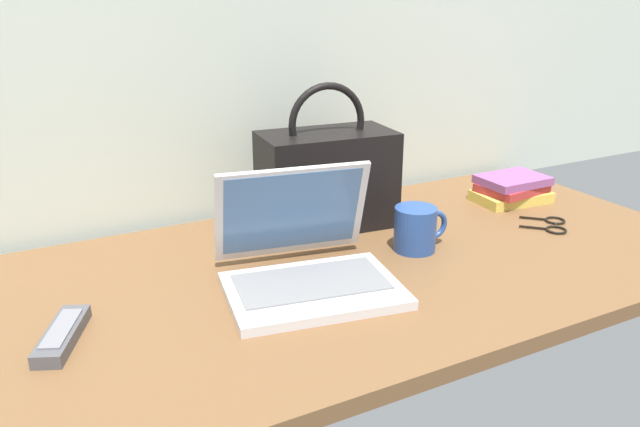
# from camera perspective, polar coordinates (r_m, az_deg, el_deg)

# --- Properties ---
(desk) EXTENTS (1.60, 0.76, 0.03)m
(desk) POSITION_cam_1_polar(r_m,az_deg,el_deg) (1.28, 2.32, -5.28)
(desk) COLOR brown
(desk) RESTS_ON ground
(laptop) EXTENTS (0.35, 0.33, 0.21)m
(laptop) POSITION_cam_1_polar(r_m,az_deg,el_deg) (1.18, -1.31, -4.37)
(laptop) COLOR silver
(laptop) RESTS_ON desk
(coffee_mug) EXTENTS (0.13, 0.09, 0.09)m
(coffee_mug) POSITION_cam_1_polar(r_m,az_deg,el_deg) (1.34, 8.64, -1.29)
(coffee_mug) COLOR #26478C
(coffee_mug) RESTS_ON desk
(remote_control_near) EXTENTS (0.11, 0.16, 0.02)m
(remote_control_near) POSITION_cam_1_polar(r_m,az_deg,el_deg) (1.09, -22.23, -10.09)
(remote_control_near) COLOR #4C4C51
(remote_control_near) RESTS_ON desk
(eyeglasses) EXTENTS (0.14, 0.14, 0.01)m
(eyeglasses) POSITION_cam_1_polar(r_m,az_deg,el_deg) (1.56, 20.34, -0.96)
(eyeglasses) COLOR black
(eyeglasses) RESTS_ON desk
(handbag) EXTENTS (0.31, 0.19, 0.33)m
(handbag) POSITION_cam_1_polar(r_m,az_deg,el_deg) (1.44, 0.63, 3.30)
(handbag) COLOR black
(handbag) RESTS_ON desk
(book_stack) EXTENTS (0.20, 0.14, 0.07)m
(book_stack) POSITION_cam_1_polar(r_m,az_deg,el_deg) (1.70, 16.92, 2.13)
(book_stack) COLOR #D8BF4C
(book_stack) RESTS_ON desk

